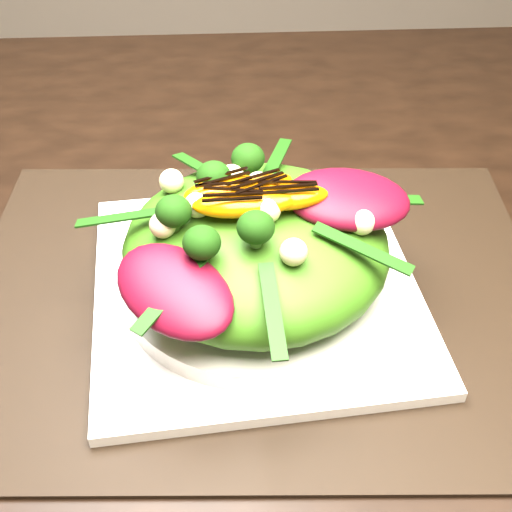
{
  "coord_description": "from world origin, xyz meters",
  "views": [
    {
      "loc": [
        -0.15,
        -0.53,
        1.17
      ],
      "look_at": [
        -0.12,
        -0.1,
        0.8
      ],
      "focal_mm": 48.0,
      "sensor_mm": 36.0,
      "label": 1
    }
  ],
  "objects_px": {
    "salad_bowl": "(256,277)",
    "lettuce_mound": "(256,246)",
    "orange_segment": "(251,181)",
    "plate_base": "(256,288)",
    "placemat": "(256,294)",
    "dining_table": "(372,234)"
  },
  "relations": [
    {
      "from": "placemat",
      "to": "lettuce_mound",
      "type": "bearing_deg",
      "value": 0.0
    },
    {
      "from": "lettuce_mound",
      "to": "placemat",
      "type": "bearing_deg",
      "value": 0.0
    },
    {
      "from": "placemat",
      "to": "salad_bowl",
      "type": "bearing_deg",
      "value": 180.0
    },
    {
      "from": "salad_bowl",
      "to": "orange_segment",
      "type": "bearing_deg",
      "value": 94.84
    },
    {
      "from": "dining_table",
      "to": "lettuce_mound",
      "type": "distance_m",
      "value": 0.18
    },
    {
      "from": "lettuce_mound",
      "to": "orange_segment",
      "type": "distance_m",
      "value": 0.05
    },
    {
      "from": "plate_base",
      "to": "salad_bowl",
      "type": "relative_size",
      "value": 1.19
    },
    {
      "from": "dining_table",
      "to": "salad_bowl",
      "type": "distance_m",
      "value": 0.17
    },
    {
      "from": "placemat",
      "to": "lettuce_mound",
      "type": "distance_m",
      "value": 0.06
    },
    {
      "from": "plate_base",
      "to": "lettuce_mound",
      "type": "height_order",
      "value": "lettuce_mound"
    },
    {
      "from": "placemat",
      "to": "orange_segment",
      "type": "relative_size",
      "value": 7.91
    },
    {
      "from": "plate_base",
      "to": "lettuce_mound",
      "type": "distance_m",
      "value": 0.05
    },
    {
      "from": "placemat",
      "to": "lettuce_mound",
      "type": "relative_size",
      "value": 2.3
    },
    {
      "from": "plate_base",
      "to": "orange_segment",
      "type": "bearing_deg",
      "value": 94.84
    },
    {
      "from": "plate_base",
      "to": "salad_bowl",
      "type": "distance_m",
      "value": 0.01
    },
    {
      "from": "salad_bowl",
      "to": "placemat",
      "type": "bearing_deg",
      "value": 0.0
    },
    {
      "from": "dining_table",
      "to": "placemat",
      "type": "xyz_separation_m",
      "value": [
        -0.12,
        -0.1,
        0.02
      ]
    },
    {
      "from": "orange_segment",
      "to": "salad_bowl",
      "type": "bearing_deg",
      "value": -85.16
    },
    {
      "from": "salad_bowl",
      "to": "lettuce_mound",
      "type": "bearing_deg",
      "value": 0.0
    },
    {
      "from": "plate_base",
      "to": "placemat",
      "type": "bearing_deg",
      "value": 0.0
    },
    {
      "from": "dining_table",
      "to": "lettuce_mound",
      "type": "relative_size",
      "value": 7.33
    },
    {
      "from": "dining_table",
      "to": "salad_bowl",
      "type": "height_order",
      "value": "dining_table"
    }
  ]
}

